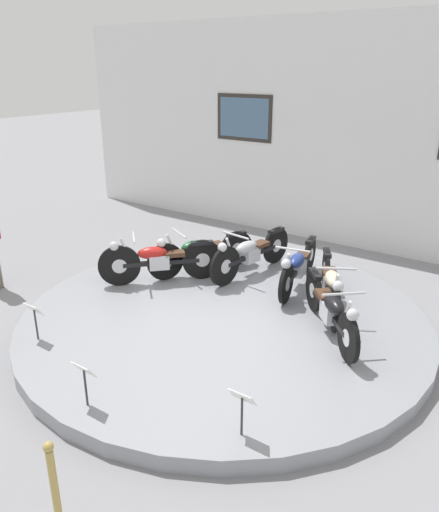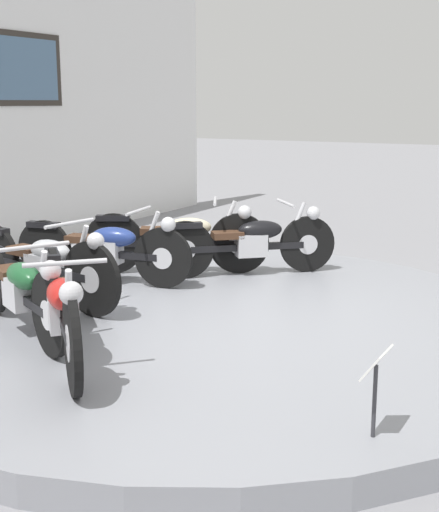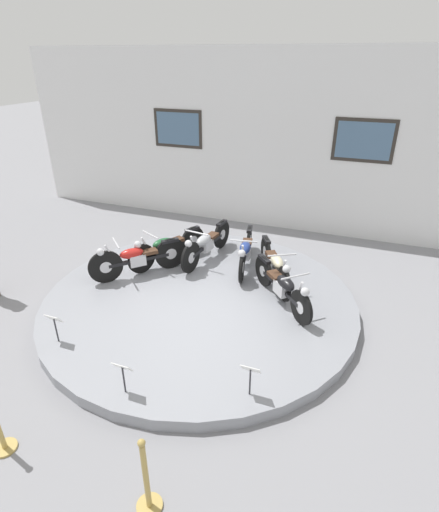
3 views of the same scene
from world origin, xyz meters
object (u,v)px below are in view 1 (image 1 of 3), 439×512
at_px(motorcycle_blue, 298,265).
at_px(info_placard_front_centre, 84,375).
at_px(motorcycle_green, 200,252).
at_px(motorcycle_silver, 250,252).
at_px(info_placard_front_right, 242,403).
at_px(motorcycle_black, 331,309).
at_px(info_placard_front_left, 35,314).
at_px(motorcycle_cream, 331,284).
at_px(motorcycle_red, 159,259).

relative_size(motorcycle_blue, info_placard_front_centre, 3.78).
bearing_deg(motorcycle_blue, motorcycle_green, -165.27).
bearing_deg(motorcycle_silver, info_placard_front_right, -59.48).
xyz_separation_m(motorcycle_black, info_placard_front_left, (-3.07, -2.30, -0.01)).
relative_size(motorcycle_cream, info_placard_front_right, 3.47).
relative_size(info_placard_front_centre, info_placard_front_right, 1.00).
bearing_deg(motorcycle_silver, motorcycle_blue, -0.19).
distance_m(info_placard_front_left, info_placard_front_centre, 1.67).
bearing_deg(motorcycle_cream, motorcycle_red, -165.26).
xyz_separation_m(motorcycle_red, motorcycle_silver, (1.04, 1.14, -0.01)).
distance_m(motorcycle_silver, motorcycle_cream, 1.69).
bearing_deg(info_placard_front_centre, motorcycle_blue, 83.53).
distance_m(motorcycle_black, info_placard_front_left, 3.83).
height_order(motorcycle_cream, info_placard_front_right, motorcycle_cream).
relative_size(motorcycle_silver, info_placard_front_centre, 3.90).
bearing_deg(motorcycle_red, motorcycle_silver, 47.54).
height_order(info_placard_front_left, info_placard_front_right, same).
xyz_separation_m(motorcycle_red, info_placard_front_centre, (1.49, -2.85, -0.03)).
bearing_deg(motorcycle_green, motorcycle_silver, 30.47).
distance_m(motorcycle_blue, info_placard_front_centre, 4.00).
height_order(motorcycle_blue, info_placard_front_left, motorcycle_blue).
bearing_deg(info_placard_front_right, info_placard_front_centre, -160.89).
xyz_separation_m(motorcycle_silver, motorcycle_blue, (0.90, -0.00, -0.02)).
bearing_deg(info_placard_front_centre, motorcycle_black, 62.34).
height_order(motorcycle_green, motorcycle_cream, motorcycle_cream).
xyz_separation_m(motorcycle_green, info_placard_front_left, (-0.39, -3.00, -0.01)).
xyz_separation_m(motorcycle_silver, info_placard_front_left, (-1.13, -3.44, -0.03)).
bearing_deg(motorcycle_green, info_placard_front_left, -97.42).
bearing_deg(motorcycle_green, motorcycle_blue, 14.73).
relative_size(motorcycle_black, info_placard_front_centre, 2.91).
distance_m(motorcycle_blue, info_placard_front_right, 3.61).
relative_size(motorcycle_black, info_placard_front_left, 2.91).
height_order(motorcycle_cream, info_placard_front_left, motorcycle_cream).
bearing_deg(motorcycle_green, info_placard_front_right, -47.38).
xyz_separation_m(motorcycle_blue, info_placard_front_right, (1.13, -3.43, -0.01)).
relative_size(motorcycle_red, motorcycle_cream, 0.85).
relative_size(motorcycle_green, info_placard_front_right, 3.50).
distance_m(motorcycle_red, info_placard_front_right, 3.83).
distance_m(motorcycle_silver, info_placard_front_right, 3.99).
relative_size(motorcycle_silver, motorcycle_black, 1.34).
bearing_deg(info_placard_front_centre, motorcycle_cream, 71.52).
distance_m(motorcycle_green, motorcycle_silver, 0.85).
relative_size(motorcycle_blue, info_placard_front_left, 3.78).
bearing_deg(motorcycle_silver, info_placard_front_centre, -83.57).
xyz_separation_m(motorcycle_green, info_placard_front_centre, (1.19, -3.55, -0.01)).
bearing_deg(motorcycle_cream, info_placard_front_centre, -108.48).
relative_size(motorcycle_silver, info_placard_front_right, 3.90).
distance_m(motorcycle_silver, info_placard_front_centre, 4.01).
bearing_deg(info_placard_front_right, motorcycle_blue, 108.15).
bearing_deg(motorcycle_green, info_placard_front_centre, -71.52).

